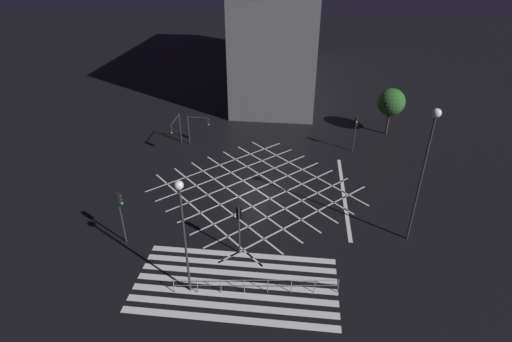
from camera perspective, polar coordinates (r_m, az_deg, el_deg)
The scene contains 12 objects.
ground_plane at distance 34.48m, azimuth 0.00°, elevation -2.63°, with size 200.00×200.00×0.00m, color black.
road_markings at distance 29.36m, azimuth -0.68°, elevation -9.18°, with size 18.86×23.50×0.01m.
office_building at distance 61.90m, azimuth 3.63°, elevation 22.50°, with size 10.06×34.83×21.55m.
traffic_light_nw_cross at distance 41.02m, azimuth -11.52°, elevation 6.13°, with size 0.36×3.06×3.30m.
traffic_light_ne_cross at distance 40.88m, azimuth 14.04°, elevation 6.14°, with size 0.36×0.39×3.79m.
traffic_light_sw_main at distance 28.55m, azimuth -18.77°, elevation -5.00°, with size 0.39×0.36×4.10m.
traffic_light_nw_main at distance 41.64m, azimuth -8.00°, elevation 6.66°, with size 2.33×0.36×3.22m.
traffic_light_median_south at distance 26.33m, azimuth -2.43°, elevation -7.00°, with size 0.36×0.39×3.78m.
street_lamp_east at distance 22.14m, azimuth -10.51°, elevation -6.32°, with size 0.52×0.52×7.80m.
street_lamp_west at distance 27.38m, azimuth 23.38°, elevation 3.02°, with size 0.58×0.58×9.89m.
street_tree_near at distance 45.73m, azimuth 18.74°, elevation 9.29°, with size 2.94×2.94×5.17m.
pedestrian_railing at distance 24.85m, azimuth 0.00°, elevation -15.89°, with size 9.88×1.16×1.05m.
Camera 1 is at (3.27, -28.98, 18.40)m, focal length 28.00 mm.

